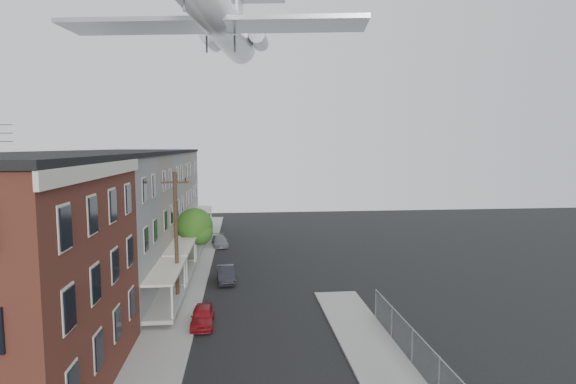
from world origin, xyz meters
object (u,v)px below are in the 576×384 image
Objects in this scene: street_tree at (196,228)px; car_mid at (226,274)px; utility_pole at (176,236)px; car_far at (220,241)px; airplane at (219,19)px; car_near at (203,316)px.

street_tree is 1.40× the size of car_mid.
street_tree is at bearing 88.11° from utility_pole.
airplane is (0.82, -11.40, 19.99)m from car_far.
utility_pole is 0.35× the size of airplane.
airplane reaches higher than street_tree.
car_mid is at bearing -93.12° from car_far.
utility_pole is 17.28m from airplane.
car_far is at bearing 94.11° from airplane.
airplane is (2.49, -3.69, 17.10)m from street_tree.
car_near is 22.43m from airplane.
utility_pole is 6.03m from car_near.
street_tree is 17.67m from airplane.
car_near reaches higher than car_far.
airplane is (-0.28, 1.55, 19.93)m from car_mid.
utility_pole is at bearing -104.42° from car_far.
street_tree is 8.41m from car_far.
utility_pole is 1.73× the size of street_tree.
car_far is (-1.10, 12.95, -0.05)m from car_mid.
airplane is at bearing 65.67° from utility_pole.
car_far is (-0.00, 21.57, -0.01)m from car_near.
airplane reaches higher than car_mid.
airplane is at bearing 84.52° from car_near.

